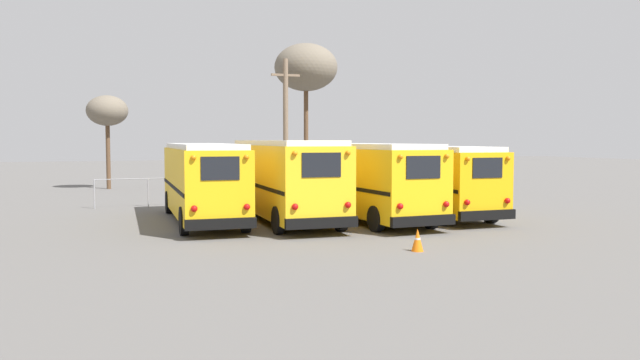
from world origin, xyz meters
The scene contains 10 objects.
ground_plane centered at (0.00, 0.00, 0.00)m, with size 160.00×160.00×0.00m, color #5B5956.
school_bus_0 centered at (-4.81, 0.69, 1.72)m, with size 2.89×9.75×3.16m.
school_bus_1 centered at (-1.60, -0.06, 1.79)m, with size 3.01×10.09×3.29m.
school_bus_2 centered at (1.60, -0.93, 1.71)m, with size 2.71×9.58×3.16m.
school_bus_3 centered at (4.80, 0.16, 1.66)m, with size 2.62×10.69×3.04m.
utility_pole centered at (2.34, 11.97, 4.25)m, with size 1.80×0.31×8.23m.
bare_tree_0 centered at (-7.66, 20.05, 5.22)m, with size 2.73×2.73×6.31m.
bare_tree_1 centered at (4.43, 14.10, 7.98)m, with size 4.11×4.11×9.57m.
fence_line centered at (0.00, 7.41, 0.99)m, with size 17.67×0.06×1.42m.
traffic_cone centered at (-0.05, -8.28, 0.34)m, with size 0.36×0.36×0.68m.
Camera 1 is at (-9.32, -24.39, 3.31)m, focal length 35.00 mm.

